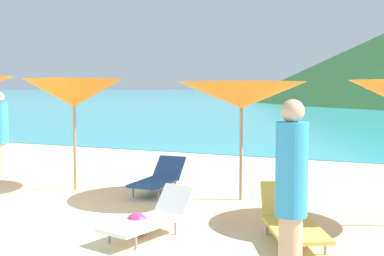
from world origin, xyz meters
TOP-DOWN VIEW (x-y plane):
  - ground_plane at (0.00, 10.00)m, footprint 50.00×100.00m
  - umbrella_4 at (-0.12, 2.52)m, footprint 2.04×2.04m
  - umbrella_5 at (3.15, 3.01)m, footprint 2.32×2.32m
  - lounge_chair_3 at (4.50, 1.02)m, footprint 1.21×1.60m
  - lounge_chair_6 at (1.54, 2.91)m, footprint 0.62×1.42m
  - lounge_chair_7 at (2.70, 0.43)m, footprint 0.84×1.54m
  - beachgoer_0 at (-2.80, 3.28)m, footprint 0.37×0.37m
  - beachgoer_4 at (4.82, -0.52)m, footprint 0.32×0.32m
  - beach_ball at (2.51, 0.39)m, footprint 0.32×0.32m

SIDE VIEW (x-z plane):
  - ground_plane at x=0.00m, z-range -0.30..0.00m
  - beach_ball at x=2.51m, z-range 0.00..0.32m
  - lounge_chair_7 at x=2.70m, z-range -0.04..0.57m
  - lounge_chair_3 at x=4.50m, z-range -0.07..0.61m
  - lounge_chair_6 at x=1.54m, z-range -0.02..0.63m
  - beachgoer_0 at x=-2.80m, z-range 0.06..1.98m
  - beachgoer_4 at x=4.82m, z-range 0.07..1.98m
  - umbrella_5 at x=3.15m, z-range 0.82..2.95m
  - umbrella_4 at x=-0.12m, z-range 0.82..3.02m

